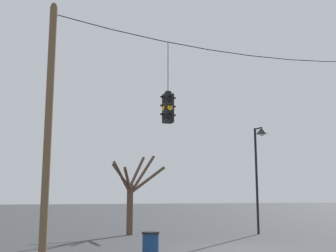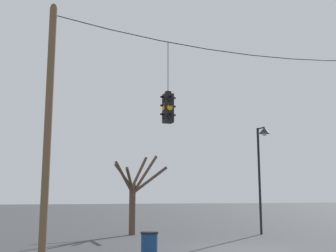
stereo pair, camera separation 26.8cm
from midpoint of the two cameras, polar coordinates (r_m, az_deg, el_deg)
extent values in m
plane|color=#383A3D|center=(15.90, 9.01, -16.21)|extent=(200.00, 200.00, 0.00)
cylinder|color=brown|center=(14.09, -16.44, -0.07)|extent=(0.25, 0.25, 8.20)
sphere|color=brown|center=(15.31, -15.68, 15.43)|extent=(0.20, 0.20, 0.20)
cylinder|color=black|center=(15.25, -12.04, 13.66)|extent=(1.94, 0.03, 0.26)
cylinder|color=black|center=(15.58, -4.89, 12.19)|extent=(1.94, 0.03, 0.19)
cylinder|color=black|center=(16.16, 1.79, 10.89)|extent=(1.93, 0.03, 0.11)
cylinder|color=black|center=(16.98, 7.86, 9.82)|extent=(1.93, 0.03, 0.03)
cylinder|color=black|center=(17.99, 13.28, 8.99)|extent=(1.93, 0.03, 0.11)
cylinder|color=black|center=(19.16, 18.05, 8.42)|extent=(1.94, 0.03, 0.19)
cube|color=black|center=(15.21, -0.50, 2.40)|extent=(0.34, 0.34, 1.06)
cube|color=black|center=(15.35, -0.50, 4.52)|extent=(0.19, 0.19, 0.10)
cylinder|color=black|center=(15.62, -0.50, 8.05)|extent=(0.02, 0.02, 1.89)
cylinder|color=black|center=(15.12, -0.25, 3.71)|extent=(0.20, 0.03, 0.20)
cylinder|color=black|center=(15.10, -0.18, 4.08)|extent=(0.07, 0.12, 0.07)
cylinder|color=orange|center=(15.05, -0.25, 2.53)|extent=(0.20, 0.03, 0.20)
cylinder|color=black|center=(15.02, -0.18, 2.90)|extent=(0.07, 0.12, 0.07)
cylinder|color=black|center=(14.98, -0.25, 1.34)|extent=(0.20, 0.03, 0.20)
cylinder|color=black|center=(14.96, -0.18, 1.71)|extent=(0.07, 0.12, 0.07)
cylinder|color=black|center=(15.45, -0.75, 3.42)|extent=(0.20, 0.03, 0.20)
cylinder|color=black|center=(15.51, -0.81, 3.71)|extent=(0.07, 0.12, 0.07)
cylinder|color=orange|center=(15.38, -0.76, 2.26)|extent=(0.20, 0.03, 0.20)
cylinder|color=black|center=(15.44, -0.82, 2.56)|extent=(0.07, 0.12, 0.07)
cylinder|color=black|center=(15.32, -0.76, 1.10)|extent=(0.20, 0.03, 0.20)
cylinder|color=black|center=(15.38, -0.82, 1.40)|extent=(0.07, 0.12, 0.07)
cylinder|color=black|center=(15.22, -1.15, 3.62)|extent=(0.03, 0.20, 0.20)
cylinder|color=black|center=(15.22, -1.31, 3.97)|extent=(0.12, 0.07, 0.07)
cylinder|color=orange|center=(15.15, -1.16, 2.45)|extent=(0.03, 0.20, 0.20)
cylinder|color=black|center=(15.15, -1.31, 2.80)|extent=(0.12, 0.07, 0.07)
cylinder|color=black|center=(15.09, -1.16, 1.26)|extent=(0.03, 0.20, 0.20)
cylinder|color=black|center=(15.09, -1.32, 1.61)|extent=(0.12, 0.07, 0.07)
cylinder|color=black|center=(15.35, 0.14, 3.51)|extent=(0.03, 0.20, 0.20)
cylinder|color=black|center=(15.39, 0.30, 3.82)|extent=(0.12, 0.07, 0.07)
cylinder|color=orange|center=(15.28, 0.14, 2.34)|extent=(0.03, 0.20, 0.20)
cylinder|color=black|center=(15.32, 0.30, 2.66)|extent=(0.12, 0.07, 0.07)
cylinder|color=black|center=(15.22, 0.14, 1.17)|extent=(0.03, 0.20, 0.20)
cylinder|color=black|center=(15.25, 0.30, 1.49)|extent=(0.12, 0.07, 0.07)
cylinder|color=black|center=(22.41, 11.59, -7.19)|extent=(0.12, 0.12, 5.45)
cylinder|color=black|center=(22.42, 11.79, -0.31)|extent=(0.07, 0.61, 0.07)
cone|color=#232328|center=(22.15, 12.23, -0.62)|extent=(0.55, 0.55, 0.33)
sphere|color=silver|center=(22.13, 12.25, -1.04)|extent=(0.25, 0.25, 0.25)
cylinder|color=brown|center=(21.60, -5.55, -11.14)|extent=(0.32, 0.32, 2.52)
cylinder|color=brown|center=(20.83, -5.86, -7.20)|extent=(0.87, 1.56, 1.13)
cylinder|color=brown|center=(20.76, -6.57, -7.02)|extent=(1.40, 1.58, 1.54)
cylinder|color=brown|center=(21.47, -3.18, -7.34)|extent=(1.70, 0.96, 1.42)
cylinder|color=brown|center=(21.94, -4.56, -6.20)|extent=(1.01, 0.58, 1.61)
cylinder|color=brown|center=(21.89, -3.86, -6.59)|extent=(1.46, 0.31, 2.04)
cylinder|color=brown|center=(21.83, -6.69, -6.73)|extent=(0.93, 0.84, 1.32)
cylinder|color=navy|center=(12.95, -3.00, -16.10)|extent=(0.49, 0.49, 0.78)
cylinder|color=black|center=(12.91, -2.99, -14.24)|extent=(0.53, 0.53, 0.06)
camera|label=1|loc=(0.13, -90.51, 0.09)|focal=45.00mm
camera|label=2|loc=(0.13, 89.49, -0.09)|focal=45.00mm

